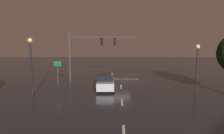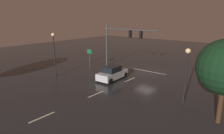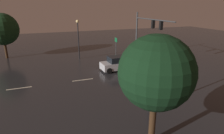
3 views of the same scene
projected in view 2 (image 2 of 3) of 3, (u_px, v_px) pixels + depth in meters
ground_plane at (146, 73)px, 27.27m from camera, size 80.00×80.00×0.00m
traffic_signal_assembly at (122, 38)px, 28.34m from camera, size 8.65×0.47×6.54m
lane_dash_far at (130, 80)px, 24.25m from camera, size 0.16×2.20×0.01m
lane_dash_mid at (96, 94)px, 19.72m from camera, size 0.16×2.20×0.01m
lane_dash_near at (42, 117)px, 15.20m from camera, size 0.16×2.20×0.01m
stop_bar at (149, 71)px, 27.92m from camera, size 5.00×0.16×0.01m
car_approaching at (112, 73)px, 24.16m from camera, size 2.08×4.44×1.70m
street_lamp_left_kerb at (187, 66)px, 16.81m from camera, size 0.44×0.44×4.93m
street_lamp_right_kerb at (54, 47)px, 24.88m from camera, size 0.44×0.44×5.54m
route_sign at (90, 55)px, 28.86m from camera, size 0.90×0.09×2.93m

